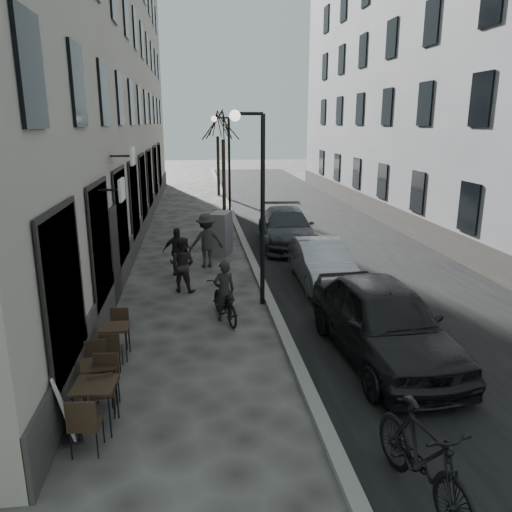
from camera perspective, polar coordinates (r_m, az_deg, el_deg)
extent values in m
plane|color=#34312F|center=(8.43, 6.63, -19.74)|extent=(120.00, 120.00, 0.00)
cube|color=black|center=(23.87, 6.65, 3.36)|extent=(7.30, 60.00, 0.00)
cube|color=gray|center=(23.27, -2.13, 3.30)|extent=(0.25, 60.00, 0.12)
cube|color=gray|center=(23.81, -18.71, 22.05)|extent=(4.00, 35.00, 16.00)
cube|color=slate|center=(25.99, 20.05, 21.28)|extent=(4.00, 35.00, 16.00)
cylinder|color=black|center=(13.03, 0.77, 4.90)|extent=(0.12, 0.12, 5.00)
cylinder|color=black|center=(12.78, -0.81, 15.97)|extent=(0.70, 0.08, 0.08)
sphere|color=#FFF2CC|center=(12.75, -2.43, 15.73)|extent=(0.28, 0.28, 0.28)
cylinder|color=black|center=(24.87, -3.06, 9.73)|extent=(0.12, 0.12, 5.00)
cylinder|color=black|center=(24.74, -3.98, 15.49)|extent=(0.70, 0.08, 0.08)
sphere|color=#FFF2CC|center=(24.73, -4.82, 15.35)|extent=(0.28, 0.28, 0.28)
cylinder|color=black|center=(27.90, -3.70, 9.16)|extent=(0.20, 0.20, 3.90)
cylinder|color=black|center=(33.86, -4.34, 10.18)|extent=(0.20, 0.20, 3.90)
cube|color=black|center=(8.52, -17.99, -13.86)|extent=(0.69, 0.69, 0.04)
cylinder|color=black|center=(8.57, -20.08, -16.98)|extent=(0.03, 0.03, 0.76)
cylinder|color=black|center=(8.43, -16.35, -17.21)|extent=(0.03, 0.03, 0.76)
cylinder|color=black|center=(9.02, -19.08, -15.18)|extent=(0.03, 0.03, 0.76)
cylinder|color=black|center=(8.89, -15.57, -15.36)|extent=(0.03, 0.03, 0.76)
cube|color=black|center=(9.34, -17.62, -11.71)|extent=(0.71, 0.71, 0.04)
cylinder|color=black|center=(9.28, -18.90, -14.51)|extent=(0.02, 0.02, 0.68)
cylinder|color=black|center=(9.29, -15.78, -14.20)|extent=(0.02, 0.02, 0.68)
cylinder|color=black|center=(9.72, -19.03, -13.12)|extent=(0.02, 0.02, 0.68)
cylinder|color=black|center=(9.73, -16.07, -12.83)|extent=(0.02, 0.02, 0.68)
cube|color=black|center=(10.83, -15.85, -7.80)|extent=(0.58, 0.58, 0.04)
cylinder|color=black|center=(10.79, -17.21, -10.06)|extent=(0.02, 0.02, 0.68)
cylinder|color=black|center=(10.71, -14.60, -10.05)|extent=(0.02, 0.02, 0.68)
cylinder|color=black|center=(11.23, -16.78, -9.01)|extent=(0.02, 0.02, 0.68)
cylinder|color=black|center=(11.15, -14.28, -9.00)|extent=(0.02, 0.02, 0.68)
cube|color=black|center=(8.89, -20.42, -18.46)|extent=(0.52, 0.72, 0.04)
cube|color=silver|center=(8.63, -21.33, -15.34)|extent=(0.48, 0.70, 1.09)
cube|color=slate|center=(18.57, -3.98, 2.57)|extent=(0.90, 1.20, 1.59)
imported|color=black|center=(12.48, -3.64, -5.27)|extent=(1.03, 1.87, 0.93)
imported|color=black|center=(12.38, -3.66, -3.98)|extent=(0.63, 0.49, 1.53)
imported|color=#282522|center=(14.59, -8.43, -0.95)|extent=(0.97, 0.87, 1.63)
imported|color=#2B2925|center=(16.95, -5.71, 1.75)|extent=(1.33, 0.97, 1.84)
imported|color=black|center=(16.28, -9.02, 0.55)|extent=(0.92, 0.43, 1.54)
imported|color=black|center=(10.71, 14.34, -7.17)|extent=(2.23, 4.97, 1.66)
imported|color=#989AA1|center=(15.23, 7.52, -0.79)|extent=(1.46, 4.09, 1.34)
imported|color=#303339|center=(19.97, 3.49, 3.27)|extent=(2.37, 5.14, 1.46)
imported|color=black|center=(7.23, 18.53, -20.93)|extent=(0.93, 2.19, 1.28)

